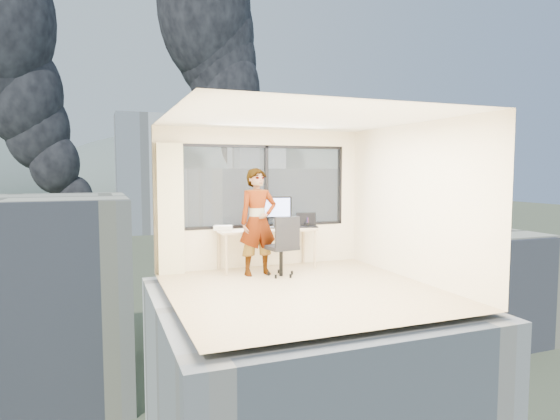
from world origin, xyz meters
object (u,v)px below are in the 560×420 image
monitor (276,212)px  game_console (223,227)px  desk (267,249)px  chair (281,245)px  laptop (307,221)px  handbag (302,221)px  person (258,222)px

monitor → game_console: bearing=-174.5°
desk → chair: chair is taller
laptop → handbag: bearing=104.3°
laptop → game_console: bearing=-173.1°
chair → handbag: size_ratio=4.06×
handbag → monitor: bearing=-152.5°
game_console → laptop: laptop is taller
desk → handbag: handbag is taller
desk → handbag: 0.96m
desk → monitor: (0.19, 0.07, 0.68)m
game_console → laptop: 1.60m
chair → laptop: bearing=30.2°
person → handbag: (1.11, 0.62, -0.08)m
game_console → laptop: bearing=10.3°
chair → handbag: 1.20m
game_console → monitor: bearing=11.1°
monitor → game_console: 1.02m
desk → laptop: size_ratio=4.47×
person → desk: bearing=48.4°
chair → handbag: bearing=40.0°
game_console → handbag: size_ratio=1.25×
game_console → handbag: handbag is taller
laptop → monitor: bearing=-174.4°
person → handbag: 1.27m
chair → desk: bearing=84.3°
handbag → person: bearing=-137.9°
person → game_console: (-0.48, 0.57, -0.14)m
desk → game_console: game_console is taller
desk → person: bearing=-128.4°
chair → game_console: (-0.82, 0.82, 0.26)m
chair → monitor: monitor is taller
laptop → desk: bearing=-167.3°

